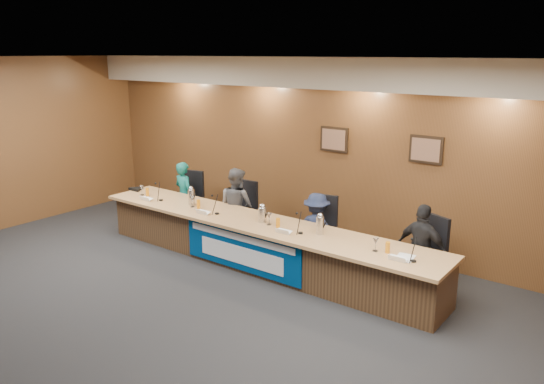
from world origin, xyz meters
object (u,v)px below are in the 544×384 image
at_px(office_chair_b, 241,215).
at_px(carafe_right, 320,226).
at_px(panelist_a, 184,196).
at_px(office_chair_a, 189,203).
at_px(banner, 241,250).
at_px(office_chair_d, 424,259).
at_px(dais_body, 258,244).
at_px(office_chair_c, 320,234).
at_px(panelist_c, 316,229).
at_px(speakerphone, 137,189).
at_px(carafe_left, 191,197).
at_px(carafe_mid, 262,215).
at_px(panelist_b, 237,206).
at_px(panelist_d, 422,250).

xyz_separation_m(office_chair_b, carafe_right, (2.05, -0.65, 0.40)).
height_order(office_chair_b, carafe_right, carafe_right).
relative_size(panelist_a, office_chair_a, 2.70).
distance_m(banner, office_chair_d, 2.66).
relative_size(dais_body, banner, 2.73).
xyz_separation_m(office_chair_b, office_chair_c, (1.65, 0.00, 0.00)).
height_order(panelist_c, office_chair_d, panelist_c).
distance_m(office_chair_c, speakerphone, 3.74).
height_order(office_chair_a, carafe_left, carafe_left).
height_order(panelist_c, carafe_mid, panelist_c).
relative_size(office_chair_c, carafe_right, 1.87).
xyz_separation_m(dais_body, carafe_mid, (0.11, -0.04, 0.51)).
height_order(panelist_b, carafe_right, panelist_b).
distance_m(office_chair_a, office_chair_d, 4.66).
relative_size(panelist_c, office_chair_c, 2.44).
relative_size(carafe_mid, speakerphone, 0.70).
xyz_separation_m(panelist_d, office_chair_d, (0.00, 0.10, -0.16)).
height_order(dais_body, panelist_c, panelist_c).
bearing_deg(carafe_mid, office_chair_d, 17.15).
relative_size(panelist_d, speakerphone, 4.03).
relative_size(banner, panelist_c, 1.88).
distance_m(office_chair_d, carafe_left, 3.94).
xyz_separation_m(banner, office_chair_c, (0.71, 1.09, 0.10)).
bearing_deg(carafe_mid, panelist_c, 45.76).
bearing_deg(carafe_mid, dais_body, 162.64).
bearing_deg(office_chair_c, dais_body, -147.32).
bearing_deg(office_chair_b, carafe_mid, -37.45).
bearing_deg(office_chair_a, dais_body, -30.77).
height_order(banner, panelist_a, panelist_a).
distance_m(panelist_c, carafe_left, 2.24).
bearing_deg(office_chair_d, office_chair_a, -157.73).
bearing_deg(carafe_left, office_chair_c, 17.95).
relative_size(panelist_c, office_chair_a, 2.44).
distance_m(dais_body, panelist_b, 1.15).
bearing_deg(office_chair_b, panelist_d, -5.04).
xyz_separation_m(office_chair_c, carafe_right, (0.41, -0.65, 0.40)).
height_order(office_chair_d, speakerphone, speakerphone).
height_order(office_chair_c, carafe_right, carafe_right).
bearing_deg(panelist_d, dais_body, 21.07).
distance_m(dais_body, panelist_a, 2.33).
distance_m(panelist_a, carafe_left, 1.03).
bearing_deg(office_chair_d, carafe_mid, -140.58).
xyz_separation_m(panelist_d, office_chair_a, (-4.66, 0.10, -0.16)).
height_order(panelist_a, speakerphone, panelist_a).
bearing_deg(dais_body, panelist_b, 148.41).
distance_m(office_chair_a, carafe_mid, 2.49).
xyz_separation_m(office_chair_a, office_chair_c, (2.95, 0.00, 0.00)).
xyz_separation_m(dais_body, office_chair_d, (2.42, 0.68, 0.13)).
relative_size(panelist_b, office_chair_b, 2.82).
relative_size(office_chair_a, carafe_right, 1.87).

